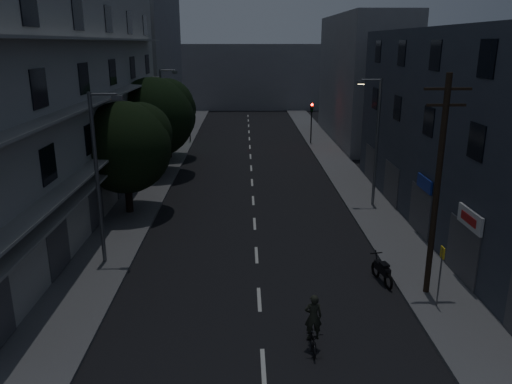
{
  "coord_description": "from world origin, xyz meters",
  "views": [
    {
      "loc": [
        -0.58,
        -12.0,
        10.21
      ],
      "look_at": [
        0.0,
        12.0,
        3.0
      ],
      "focal_mm": 35.0,
      "sensor_mm": 36.0,
      "label": 1
    }
  ],
  "objects_px": {
    "bus_stop_sign": "(441,266)",
    "motorcycle": "(382,271)",
    "cyclist": "(313,331)",
    "utility_pole": "(438,184)"
  },
  "relations": [
    {
      "from": "utility_pole",
      "to": "motorcycle",
      "type": "relative_size",
      "value": 4.54
    },
    {
      "from": "motorcycle",
      "to": "cyclist",
      "type": "xyz_separation_m",
      "value": [
        -3.75,
        -4.98,
        0.2
      ]
    },
    {
      "from": "bus_stop_sign",
      "to": "utility_pole",
      "type": "bearing_deg",
      "value": 89.75
    },
    {
      "from": "bus_stop_sign",
      "to": "motorcycle",
      "type": "bearing_deg",
      "value": 122.91
    },
    {
      "from": "utility_pole",
      "to": "cyclist",
      "type": "xyz_separation_m",
      "value": [
        -5.31,
        -3.78,
        -4.16
      ]
    },
    {
      "from": "cyclist",
      "to": "bus_stop_sign",
      "type": "bearing_deg",
      "value": 25.85
    },
    {
      "from": "bus_stop_sign",
      "to": "cyclist",
      "type": "bearing_deg",
      "value": -154.15
    },
    {
      "from": "utility_pole",
      "to": "cyclist",
      "type": "relative_size",
      "value": 4.31
    },
    {
      "from": "bus_stop_sign",
      "to": "motorcycle",
      "type": "height_order",
      "value": "bus_stop_sign"
    },
    {
      "from": "utility_pole",
      "to": "motorcycle",
      "type": "xyz_separation_m",
      "value": [
        -1.56,
        1.2,
        -4.36
      ]
    }
  ]
}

